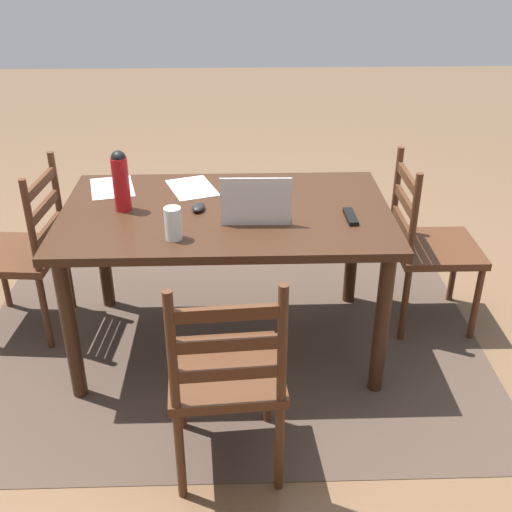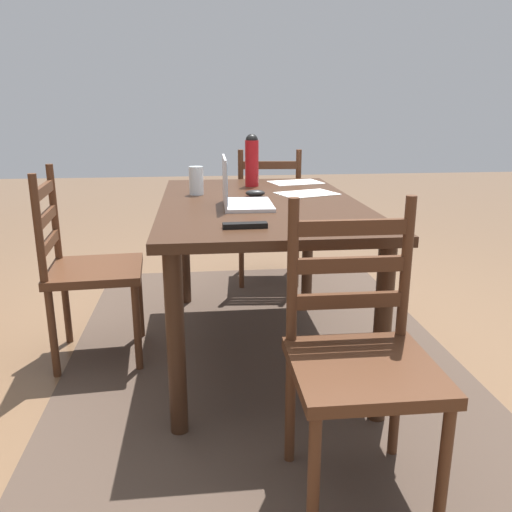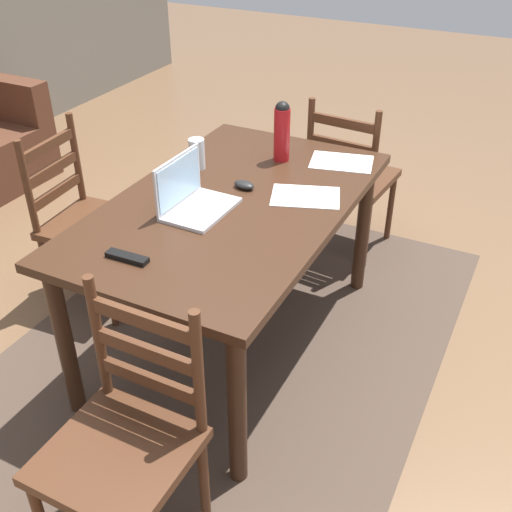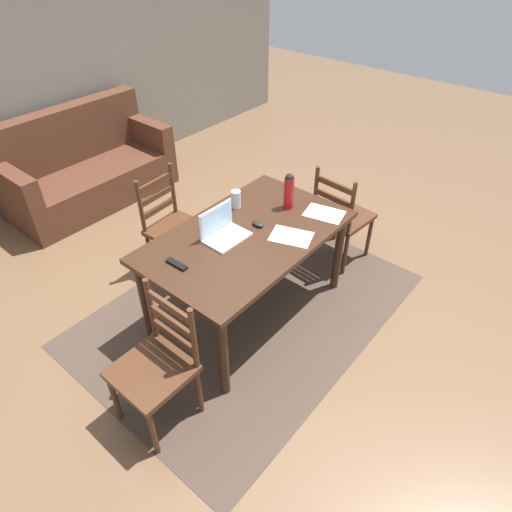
# 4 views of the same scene
# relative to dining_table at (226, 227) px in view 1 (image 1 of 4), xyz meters

# --- Properties ---
(ground_plane) EXTENTS (14.00, 14.00, 0.00)m
(ground_plane) POSITION_rel_dining_table_xyz_m (0.00, 0.00, -0.68)
(ground_plane) COLOR brown
(area_rug) EXTENTS (2.67, 1.93, 0.01)m
(area_rug) POSITION_rel_dining_table_xyz_m (0.00, 0.00, -0.68)
(area_rug) COLOR #47382D
(area_rug) RESTS_ON ground
(dining_table) EXTENTS (1.57, 0.95, 0.78)m
(dining_table) POSITION_rel_dining_table_xyz_m (0.00, 0.00, 0.00)
(dining_table) COLOR #382114
(dining_table) RESTS_ON ground
(chair_far_head) EXTENTS (0.47, 0.47, 0.95)m
(chair_far_head) POSITION_rel_dining_table_xyz_m (-0.00, 0.85, -0.22)
(chair_far_head) COLOR #4C2B19
(chair_far_head) RESTS_ON ground
(chair_right_near) EXTENTS (0.48, 0.48, 0.95)m
(chair_right_near) POSITION_rel_dining_table_xyz_m (1.08, -0.19, -0.22)
(chair_right_near) COLOR #4C2B19
(chair_right_near) RESTS_ON ground
(chair_left_near) EXTENTS (0.44, 0.44, 0.95)m
(chair_left_near) POSITION_rel_dining_table_xyz_m (-1.08, -0.19, -0.22)
(chair_left_near) COLOR #4C2B19
(chair_left_near) RESTS_ON ground
(laptop) EXTENTS (0.32, 0.23, 0.23)m
(laptop) POSITION_rel_dining_table_xyz_m (-0.14, 0.12, 0.15)
(laptop) COLOR silver
(laptop) RESTS_ON dining_table
(water_bottle) EXTENTS (0.08, 0.08, 0.29)m
(water_bottle) POSITION_rel_dining_table_xyz_m (0.49, -0.01, 0.25)
(water_bottle) COLOR #A81419
(water_bottle) RESTS_ON dining_table
(drinking_glass) EXTENTS (0.07, 0.07, 0.15)m
(drinking_glass) POSITION_rel_dining_table_xyz_m (0.22, 0.30, 0.17)
(drinking_glass) COLOR silver
(drinking_glass) RESTS_ON dining_table
(computer_mouse) EXTENTS (0.07, 0.11, 0.03)m
(computer_mouse) POSITION_rel_dining_table_xyz_m (0.13, 0.01, 0.11)
(computer_mouse) COLOR black
(computer_mouse) RESTS_ON dining_table
(tv_remote) EXTENTS (0.05, 0.17, 0.02)m
(tv_remote) POSITION_rel_dining_table_xyz_m (-0.58, 0.12, 0.11)
(tv_remote) COLOR black
(tv_remote) RESTS_ON dining_table
(paper_stack_left) EXTENTS (0.27, 0.34, 0.00)m
(paper_stack_left) POSITION_rel_dining_table_xyz_m (0.59, -0.29, 0.10)
(paper_stack_left) COLOR white
(paper_stack_left) RESTS_ON dining_table
(paper_stack_right) EXTENTS (0.30, 0.35, 0.00)m
(paper_stack_right) POSITION_rel_dining_table_xyz_m (0.18, -0.27, 0.10)
(paper_stack_right) COLOR white
(paper_stack_right) RESTS_ON dining_table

